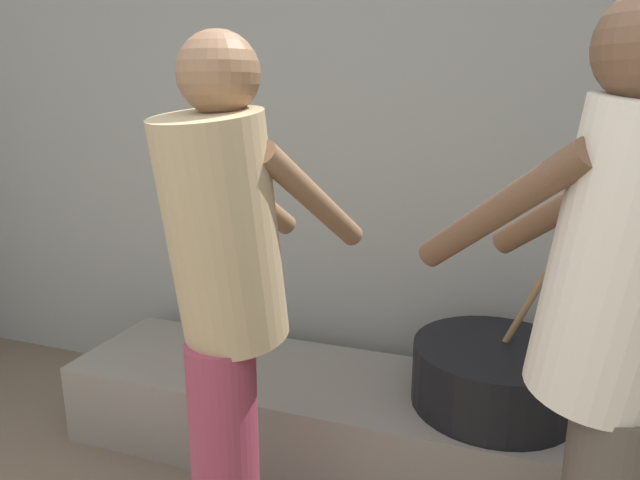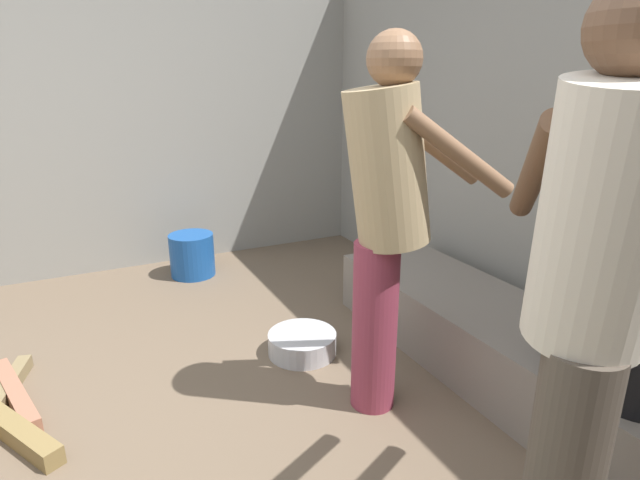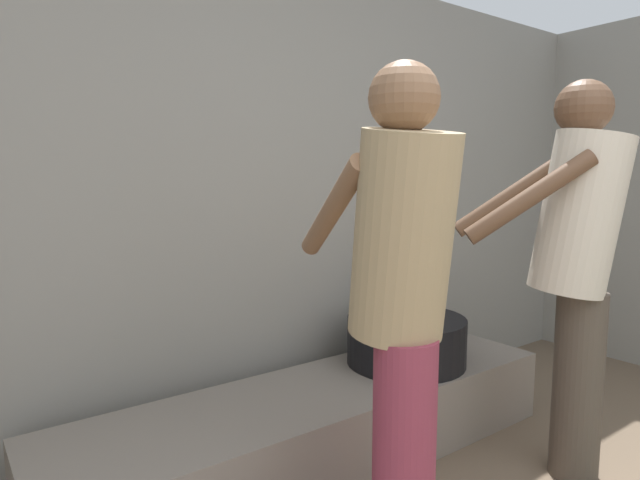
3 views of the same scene
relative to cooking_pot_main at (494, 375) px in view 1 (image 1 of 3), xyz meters
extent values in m
cube|color=gray|center=(-0.58, 0.51, 0.69)|extent=(5.41, 0.20, 2.31)
cube|color=slate|center=(-0.54, -0.01, -0.29)|extent=(2.38, 0.60, 0.34)
cylinder|color=black|center=(0.00, 0.00, 0.00)|extent=(0.59, 0.59, 0.23)
cylinder|color=#937047|center=(0.10, 0.00, 0.31)|extent=(0.21, 0.18, 0.51)
cylinder|color=#8C3347|center=(-0.72, -0.70, -0.07)|extent=(0.20, 0.20, 0.78)
cylinder|color=tan|center=(-0.72, -0.68, 0.63)|extent=(0.39, 0.45, 0.67)
sphere|color=brown|center=(-0.71, -0.67, 1.05)|extent=(0.22, 0.22, 0.22)
cylinder|color=brown|center=(-0.52, -0.48, 0.70)|extent=(0.19, 0.48, 0.36)
cylinder|color=brown|center=(-0.78, -0.41, 0.70)|extent=(0.19, 0.48, 0.36)
cylinder|color=beige|center=(0.26, -0.71, 0.66)|extent=(0.49, 0.48, 0.68)
cylinder|color=brown|center=(0.16, -0.45, 0.73)|extent=(0.41, 0.37, 0.37)
cylinder|color=brown|center=(-0.02, -0.65, 0.73)|extent=(0.41, 0.37, 0.37)
camera|label=1|loc=(0.03, -1.99, 0.99)|focal=31.92mm
camera|label=2|loc=(1.00, -1.82, 0.99)|focal=28.79mm
camera|label=3|loc=(-1.87, -1.82, 0.81)|focal=29.85mm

